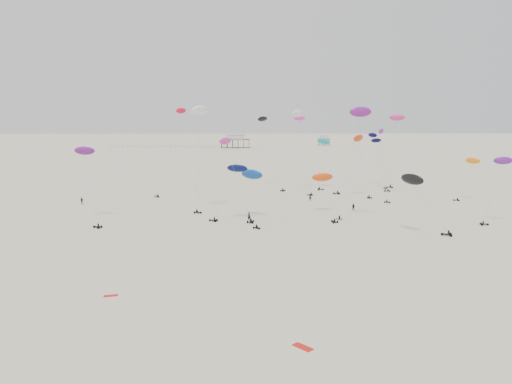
{
  "coord_description": "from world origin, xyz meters",
  "views": [
    {
      "loc": [
        -2.13,
        -18.16,
        23.23
      ],
      "look_at": [
        0.0,
        88.0,
        7.0
      ],
      "focal_mm": 35.0,
      "sensor_mm": 36.0,
      "label": 1
    }
  ],
  "objects_px": {
    "pavilion_main": "(235,142)",
    "rig_0": "(175,132)",
    "pavilion_small": "(324,141)",
    "spectator_0": "(249,220)",
    "rig_4": "(396,130)",
    "rig_9": "(87,164)"
  },
  "relations": [
    {
      "from": "pavilion_small",
      "to": "rig_0",
      "type": "relative_size",
      "value": 0.33
    },
    {
      "from": "pavilion_small",
      "to": "rig_4",
      "type": "xyz_separation_m",
      "value": [
        -19.22,
        -255.2,
        15.65
      ]
    },
    {
      "from": "pavilion_small",
      "to": "pavilion_main",
      "type": "bearing_deg",
      "value": -156.8
    },
    {
      "from": "pavilion_main",
      "to": "rig_4",
      "type": "relative_size",
      "value": 0.81
    },
    {
      "from": "rig_9",
      "to": "rig_4",
      "type": "bearing_deg",
      "value": -47.65
    },
    {
      "from": "rig_0",
      "to": "rig_4",
      "type": "relative_size",
      "value": 1.04
    },
    {
      "from": "pavilion_main",
      "to": "rig_0",
      "type": "distance_m",
      "value": 217.71
    },
    {
      "from": "spectator_0",
      "to": "pavilion_small",
      "type": "bearing_deg",
      "value": -82.23
    },
    {
      "from": "rig_4",
      "to": "spectator_0",
      "type": "xyz_separation_m",
      "value": [
        -42.26,
        -33.24,
        -19.13
      ]
    },
    {
      "from": "pavilion_main",
      "to": "spectator_0",
      "type": "xyz_separation_m",
      "value": [
        8.51,
        -258.44,
        -4.22
      ]
    },
    {
      "from": "pavilion_small",
      "to": "rig_0",
      "type": "height_order",
      "value": "rig_0"
    },
    {
      "from": "rig_0",
      "to": "spectator_0",
      "type": "relative_size",
      "value": 11.72
    },
    {
      "from": "pavilion_main",
      "to": "pavilion_small",
      "type": "height_order",
      "value": "pavilion_main"
    },
    {
      "from": "pavilion_main",
      "to": "pavilion_small",
      "type": "xyz_separation_m",
      "value": [
        70.0,
        30.0,
        -0.74
      ]
    },
    {
      "from": "rig_0",
      "to": "spectator_0",
      "type": "bearing_deg",
      "value": 86.12
    },
    {
      "from": "pavilion_main",
      "to": "rig_0",
      "type": "relative_size",
      "value": 0.78
    },
    {
      "from": "rig_9",
      "to": "pavilion_small",
      "type": "bearing_deg",
      "value": 1.01
    },
    {
      "from": "rig_0",
      "to": "rig_4",
      "type": "bearing_deg",
      "value": 140.88
    },
    {
      "from": "pavilion_main",
      "to": "spectator_0",
      "type": "height_order",
      "value": "pavilion_main"
    },
    {
      "from": "pavilion_small",
      "to": "rig_0",
      "type": "distance_m",
      "value": 260.98
    },
    {
      "from": "pavilion_small",
      "to": "rig_9",
      "type": "relative_size",
      "value": 0.5
    },
    {
      "from": "rig_0",
      "to": "spectator_0",
      "type": "xyz_separation_m",
      "value": [
        21.95,
        -41.62,
        -18.59
      ]
    }
  ]
}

